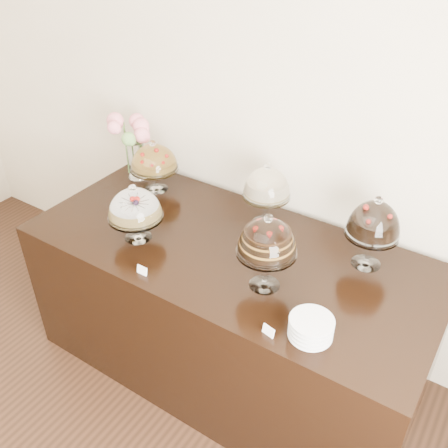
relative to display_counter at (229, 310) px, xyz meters
The scene contains 11 objects.
wall_back 1.23m from the display_counter, 122.00° to the left, with size 5.00×0.04×3.00m, color beige.
display_counter is the anchor object (origin of this frame).
cake_stand_sugar_sponge 0.82m from the display_counter, 157.86° to the right, with size 0.29×0.29×0.33m.
cake_stand_choco_layer 0.79m from the display_counter, 27.38° to the right, with size 0.28×0.28×0.40m.
cake_stand_cheesecake 0.76m from the display_counter, 82.75° to the left, with size 0.27×0.27×0.38m.
cake_stand_dark_choco 0.99m from the display_counter, 22.37° to the left, with size 0.27×0.27×0.40m.
cake_stand_fruit_tart 1.01m from the display_counter, 159.42° to the left, with size 0.30×0.30×0.33m.
flower_vase 1.22m from the display_counter, 160.70° to the left, with size 0.30×0.26×0.42m.
plate_stack 0.87m from the display_counter, 28.37° to the right, with size 0.18×0.18×0.09m.
price_card_left 0.67m from the display_counter, 120.38° to the right, with size 0.06×0.01×0.04m, color white.
price_card_right 0.79m from the display_counter, 42.16° to the right, with size 0.06×0.01×0.04m, color white.
Camera 1 is at (1.47, 0.67, 2.49)m, focal length 40.00 mm.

